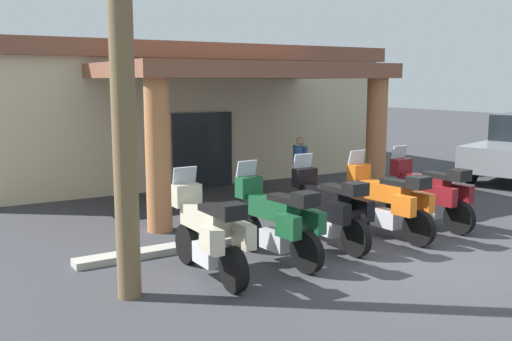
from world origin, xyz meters
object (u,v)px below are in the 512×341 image
(motorcycle_maroon, at_px, (429,193))
(pedestrian, at_px, (300,164))
(motorcycle_cream, at_px, (209,233))
(motorcycle_orange, at_px, (388,202))
(motorcycle_black, at_px, (329,208))
(motorcycle_green, at_px, (277,220))
(motel_building, at_px, (161,109))

(motorcycle_maroon, distance_m, pedestrian, 3.67)
(motorcycle_cream, bearing_deg, motorcycle_orange, -86.29)
(motorcycle_orange, bearing_deg, pedestrian, -14.23)
(motorcycle_black, bearing_deg, motorcycle_green, 102.39)
(motorcycle_black, xyz_separation_m, motorcycle_orange, (1.32, -0.15, 0.00))
(motorcycle_green, xyz_separation_m, motorcycle_black, (1.32, 0.25, 0.00))
(motorcycle_black, bearing_deg, pedestrian, -27.46)
(motel_building, height_order, pedestrian, motel_building)
(motorcycle_maroon, relative_size, pedestrian, 1.38)
(motorcycle_black, xyz_separation_m, pedestrian, (2.02, 3.61, 0.22))
(motel_building, relative_size, motorcycle_cream, 6.04)
(motorcycle_orange, bearing_deg, motorcycle_green, 88.59)
(motorcycle_orange, height_order, motorcycle_maroon, same)
(motel_building, relative_size, motorcycle_green, 6.03)
(motorcycle_cream, distance_m, pedestrian, 6.12)
(motorcycle_maroon, bearing_deg, motorcycle_black, 88.39)
(motel_building, relative_size, motorcycle_black, 6.03)
(motorcycle_green, bearing_deg, motorcycle_cream, 89.82)
(motorcycle_cream, relative_size, motorcycle_black, 1.00)
(motorcycle_black, distance_m, motorcycle_orange, 1.33)
(motel_building, xyz_separation_m, motorcycle_orange, (0.44, -9.76, -1.36))
(motorcycle_cream, height_order, motorcycle_green, same)
(motorcycle_cream, distance_m, motorcycle_maroon, 5.29)
(motorcycle_green, height_order, motorcycle_black, same)
(motorcycle_cream, bearing_deg, motorcycle_maroon, -85.47)
(motel_building, height_order, motorcycle_orange, motel_building)
(motel_building, xyz_separation_m, motorcycle_cream, (-3.52, -9.97, -1.36))
(motorcycle_cream, bearing_deg, motorcycle_green, -84.89)
(motorcycle_cream, height_order, motorcycle_orange, same)
(motorcycle_green, relative_size, motorcycle_orange, 1.00)
(motorcycle_cream, xyz_separation_m, motorcycle_maroon, (5.27, 0.34, 0.00))
(motorcycle_maroon, bearing_deg, motorcycle_orange, 94.61)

